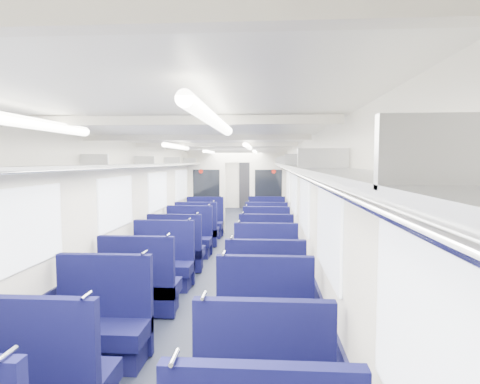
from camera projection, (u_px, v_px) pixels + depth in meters
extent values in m
cube|color=black|center=(228.00, 254.00, 8.94)|extent=(2.80, 18.00, 0.01)
cube|color=white|center=(228.00, 147.00, 8.76)|extent=(2.80, 18.00, 0.01)
cube|color=beige|center=(165.00, 201.00, 8.94)|extent=(0.02, 18.00, 2.35)
cube|color=#0F1035|center=(166.00, 238.00, 9.00)|extent=(0.03, 17.90, 0.70)
cube|color=beige|center=(293.00, 201.00, 8.75)|extent=(0.02, 18.00, 2.35)
cube|color=#0F1035|center=(292.00, 239.00, 8.82)|extent=(0.03, 17.90, 0.70)
cube|color=beige|center=(248.00, 181.00, 17.80)|extent=(2.80, 0.02, 2.35)
cube|color=#B2B5BA|center=(172.00, 164.00, 8.87)|extent=(0.34, 17.40, 0.04)
cylinder|color=silver|center=(180.00, 165.00, 8.86)|extent=(0.02, 17.40, 0.02)
cube|color=#B2B5BA|center=(94.00, 160.00, 4.88)|extent=(0.34, 0.03, 0.14)
cube|color=#B2B5BA|center=(145.00, 160.00, 6.87)|extent=(0.34, 0.03, 0.14)
cube|color=#B2B5BA|center=(172.00, 161.00, 8.86)|extent=(0.34, 0.03, 0.14)
cube|color=#B2B5BA|center=(190.00, 161.00, 10.85)|extent=(0.34, 0.03, 0.14)
cube|color=#B2B5BA|center=(202.00, 161.00, 12.84)|extent=(0.34, 0.03, 0.14)
cube|color=#B2B5BA|center=(211.00, 161.00, 14.83)|extent=(0.34, 0.03, 0.14)
cube|color=#B2B5BA|center=(217.00, 161.00, 16.82)|extent=(0.34, 0.03, 0.14)
cube|color=#B2B5BA|center=(285.00, 164.00, 8.71)|extent=(0.34, 17.40, 0.04)
cylinder|color=silver|center=(276.00, 165.00, 8.72)|extent=(0.02, 17.40, 0.02)
cube|color=#B2B5BA|center=(472.00, 152.00, 0.74)|extent=(0.34, 0.03, 0.14)
cube|color=#B2B5BA|center=(323.00, 159.00, 2.73)|extent=(0.34, 0.03, 0.14)
cube|color=#B2B5BA|center=(300.00, 160.00, 4.72)|extent=(0.34, 0.03, 0.14)
cube|color=#B2B5BA|center=(290.00, 160.00, 6.71)|extent=(0.34, 0.03, 0.14)
cube|color=#B2B5BA|center=(285.00, 161.00, 8.70)|extent=(0.34, 0.03, 0.14)
cube|color=#B2B5BA|center=(282.00, 161.00, 10.69)|extent=(0.34, 0.03, 0.14)
cube|color=#B2B5BA|center=(280.00, 161.00, 12.68)|extent=(0.34, 0.03, 0.14)
cube|color=#B2B5BA|center=(278.00, 161.00, 14.67)|extent=(0.34, 0.03, 0.14)
cube|color=#B2B5BA|center=(277.00, 161.00, 16.66)|extent=(0.34, 0.03, 0.14)
cube|color=white|center=(24.00, 228.00, 3.75)|extent=(0.02, 1.30, 0.75)
cube|color=white|center=(116.00, 203.00, 6.04)|extent=(0.02, 1.30, 0.75)
cube|color=white|center=(158.00, 191.00, 8.32)|extent=(0.02, 1.30, 0.75)
cube|color=white|center=(182.00, 185.00, 10.61)|extent=(0.02, 1.30, 0.75)
cube|color=white|center=(199.00, 180.00, 13.40)|extent=(0.02, 1.30, 0.75)
cube|color=white|center=(209.00, 177.00, 15.69)|extent=(0.02, 1.30, 0.75)
cube|color=white|center=(437.00, 358.00, 1.27)|extent=(0.02, 1.30, 0.75)
cube|color=white|center=(328.00, 232.00, 3.56)|extent=(0.02, 1.30, 0.75)
cube|color=white|center=(304.00, 204.00, 5.85)|extent=(0.02, 1.30, 0.75)
cube|color=white|center=(294.00, 192.00, 8.14)|extent=(0.02, 1.30, 0.75)
cube|color=white|center=(288.00, 185.00, 10.43)|extent=(0.02, 1.30, 0.75)
cube|color=white|center=(284.00, 180.00, 13.21)|extent=(0.02, 1.30, 0.75)
cube|color=white|center=(281.00, 177.00, 15.50)|extent=(0.02, 1.30, 0.75)
cube|color=silver|center=(143.00, 121.00, 2.79)|extent=(2.70, 0.06, 0.06)
cube|color=silver|center=(195.00, 138.00, 4.78)|extent=(2.70, 0.06, 0.06)
cube|color=silver|center=(216.00, 145.00, 6.77)|extent=(2.70, 0.06, 0.06)
cube|color=silver|center=(228.00, 148.00, 8.76)|extent=(2.70, 0.06, 0.06)
cube|color=silver|center=(235.00, 151.00, 10.75)|extent=(2.70, 0.06, 0.06)
cube|color=silver|center=(240.00, 152.00, 12.74)|extent=(2.70, 0.06, 0.06)
cube|color=silver|center=(244.00, 154.00, 14.73)|extent=(2.70, 0.06, 0.06)
cube|color=silver|center=(247.00, 155.00, 16.72)|extent=(2.70, 0.06, 0.06)
cylinder|color=white|center=(23.00, 122.00, 2.34)|extent=(0.07, 1.60, 0.07)
cylinder|color=white|center=(177.00, 147.00, 6.32)|extent=(0.07, 1.60, 0.07)
cylinder|color=white|center=(209.00, 152.00, 9.80)|extent=(0.07, 1.60, 0.07)
cylinder|color=white|center=(228.00, 155.00, 14.27)|extent=(0.07, 1.60, 0.07)
cylinder|color=white|center=(214.00, 120.00, 2.26)|extent=(0.07, 1.60, 0.07)
cylinder|color=white|center=(248.00, 146.00, 6.24)|extent=(0.07, 1.60, 0.07)
cylinder|color=white|center=(255.00, 152.00, 9.72)|extent=(0.07, 1.60, 0.07)
cylinder|color=white|center=(259.00, 155.00, 14.20)|extent=(0.07, 1.60, 0.07)
cube|color=black|center=(248.00, 185.00, 17.76)|extent=(0.75, 0.06, 2.00)
cube|color=silver|center=(207.00, 192.00, 11.59)|extent=(1.05, 0.08, 2.35)
cube|color=black|center=(206.00, 184.00, 11.53)|extent=(0.76, 0.02, 0.80)
cylinder|color=#B2160B|center=(201.00, 171.00, 11.51)|extent=(0.12, 0.01, 0.12)
cube|color=silver|center=(268.00, 192.00, 11.48)|extent=(1.05, 0.08, 2.35)
cube|color=black|center=(268.00, 184.00, 11.41)|extent=(0.76, 0.02, 0.80)
cylinder|color=#B2160B|center=(274.00, 171.00, 11.37)|extent=(0.12, 0.01, 0.12)
cube|color=silver|center=(237.00, 156.00, 11.46)|extent=(0.70, 0.08, 0.35)
cylinder|color=silver|center=(7.00, 354.00, 1.98)|extent=(0.02, 0.15, 0.02)
cylinder|color=silver|center=(174.00, 358.00, 1.95)|extent=(0.02, 0.15, 0.02)
cube|color=#0D0E3F|center=(48.00, 381.00, 3.15)|extent=(0.99, 0.52, 0.17)
cube|color=#0D0E3F|center=(31.00, 369.00, 2.92)|extent=(0.99, 0.09, 1.06)
cylinder|color=silver|center=(86.00, 296.00, 2.85)|extent=(0.02, 0.15, 0.02)
cube|color=#0D0E3F|center=(264.00, 373.00, 2.86)|extent=(0.99, 0.09, 1.06)
cylinder|color=silver|center=(204.00, 296.00, 2.85)|extent=(0.02, 0.15, 0.02)
cube|color=#0D0E3F|center=(97.00, 332.00, 4.06)|extent=(0.99, 0.52, 0.17)
cube|color=#0D0D35|center=(98.00, 353.00, 4.07)|extent=(0.91, 0.42, 0.25)
cube|color=#0D0E3F|center=(105.00, 304.00, 4.25)|extent=(0.99, 0.09, 1.06)
cylinder|color=silver|center=(144.00, 253.00, 4.18)|extent=(0.02, 0.15, 0.02)
cube|color=#0D0E3F|center=(265.00, 335.00, 3.98)|extent=(0.99, 0.52, 0.17)
cube|color=#0D0D35|center=(265.00, 356.00, 4.00)|extent=(0.91, 0.42, 0.25)
cube|color=#0D0E3F|center=(265.00, 307.00, 4.18)|extent=(0.99, 0.09, 1.06)
cylinder|color=silver|center=(224.00, 253.00, 4.16)|extent=(0.02, 0.15, 0.02)
cube|color=#0D0E3F|center=(142.00, 287.00, 5.50)|extent=(0.99, 0.52, 0.17)
cube|color=#0D0D35|center=(142.00, 303.00, 5.51)|extent=(0.91, 0.42, 0.25)
cube|color=#0D0E3F|center=(137.00, 277.00, 5.27)|extent=(0.99, 0.09, 1.06)
cylinder|color=silver|center=(168.00, 235.00, 5.20)|extent=(0.02, 0.15, 0.02)
cube|color=#0D0E3F|center=(265.00, 293.00, 5.26)|extent=(0.99, 0.52, 0.17)
cube|color=#0D0D35|center=(265.00, 309.00, 5.27)|extent=(0.91, 0.42, 0.25)
cube|color=#0D0E3F|center=(265.00, 282.00, 5.03)|extent=(0.99, 0.09, 1.06)
cylinder|color=silver|center=(231.00, 238.00, 5.02)|extent=(0.02, 0.15, 0.02)
cube|color=#0D0E3F|center=(161.00, 268.00, 6.49)|extent=(0.99, 0.52, 0.17)
cube|color=#0D0D35|center=(161.00, 281.00, 6.50)|extent=(0.91, 0.42, 0.25)
cube|color=#0D0E3F|center=(164.00, 252.00, 6.68)|extent=(0.99, 0.09, 1.06)
cylinder|color=silver|center=(189.00, 219.00, 6.61)|extent=(0.02, 0.15, 0.02)
cube|color=#0D0E3F|center=(266.00, 273.00, 6.18)|extent=(0.99, 0.52, 0.17)
cube|color=#0D0D35|center=(266.00, 287.00, 6.20)|extent=(0.91, 0.42, 0.25)
cube|color=#0D0E3F|center=(266.00, 256.00, 6.38)|extent=(0.99, 0.09, 1.06)
cylinder|color=silver|center=(239.00, 221.00, 6.37)|extent=(0.02, 0.15, 0.02)
cube|color=#0D0E3F|center=(177.00, 252.00, 7.64)|extent=(0.99, 0.52, 0.17)
cube|color=#0D0D35|center=(177.00, 263.00, 7.66)|extent=(0.91, 0.42, 0.25)
cube|color=#0D0E3F|center=(175.00, 243.00, 7.42)|extent=(0.99, 0.09, 1.06)
cylinder|color=silver|center=(197.00, 213.00, 7.35)|extent=(0.02, 0.15, 0.02)
cube|color=#0D0E3F|center=(266.00, 252.00, 7.67)|extent=(0.99, 0.52, 0.17)
cube|color=#0D0D35|center=(266.00, 263.00, 7.68)|extent=(0.91, 0.42, 0.25)
cube|color=#0D0E3F|center=(266.00, 243.00, 7.44)|extent=(0.99, 0.09, 1.06)
cylinder|color=silver|center=(243.00, 213.00, 7.43)|extent=(0.02, 0.15, 0.02)
cube|color=#0D0E3F|center=(188.00, 241.00, 8.66)|extent=(0.99, 0.52, 0.17)
cube|color=#0D0D35|center=(188.00, 251.00, 8.67)|extent=(0.91, 0.42, 0.25)
cube|color=#0D0E3F|center=(190.00, 230.00, 8.85)|extent=(0.99, 0.09, 1.06)
cylinder|color=silver|center=(209.00, 205.00, 8.78)|extent=(0.02, 0.15, 0.02)
cube|color=#0D0E3F|center=(266.00, 243.00, 8.47)|extent=(0.99, 0.52, 0.17)
cube|color=#0D0D35|center=(266.00, 253.00, 8.49)|extent=(0.91, 0.42, 0.25)
cube|color=#0D0E3F|center=(266.00, 231.00, 8.66)|extent=(0.99, 0.09, 1.06)
cylinder|color=silver|center=(247.00, 206.00, 8.65)|extent=(0.02, 0.15, 0.02)
cube|color=#0D0E3F|center=(198.00, 232.00, 9.86)|extent=(0.99, 0.52, 0.17)
cube|color=#0D0D35|center=(198.00, 240.00, 9.87)|extent=(0.91, 0.42, 0.25)
cube|color=#0D0E3F|center=(196.00, 224.00, 9.63)|extent=(0.99, 0.09, 1.06)
cylinder|color=silver|center=(214.00, 201.00, 9.56)|extent=(0.02, 0.15, 0.02)
cube|color=#0D0E3F|center=(266.00, 232.00, 9.82)|extent=(0.99, 0.52, 0.17)
cube|color=#0D0D35|center=(266.00, 241.00, 9.84)|extent=(0.91, 0.42, 0.25)
cube|color=#0D0E3F|center=(266.00, 225.00, 9.59)|extent=(0.99, 0.09, 1.06)
cylinder|color=silver|center=(249.00, 201.00, 9.58)|extent=(0.02, 0.15, 0.02)
cube|color=#0D0E3F|center=(204.00, 225.00, 10.86)|extent=(0.99, 0.52, 0.17)
cube|color=#0D0D35|center=(204.00, 233.00, 10.88)|extent=(0.91, 0.42, 0.25)
cube|color=#0D0E3F|center=(205.00, 216.00, 11.06)|extent=(0.99, 0.09, 1.06)
cylinder|color=silver|center=(221.00, 196.00, 10.99)|extent=(0.02, 0.15, 0.02)
cube|color=#0D0E3F|center=(267.00, 225.00, 10.94)|extent=(0.99, 0.52, 0.17)
cube|color=#0D0D35|center=(266.00, 232.00, 10.96)|extent=(0.91, 0.42, 0.25)
cube|color=#0D0E3F|center=(267.00, 216.00, 11.14)|extent=(0.99, 0.09, 1.06)
cylinder|color=silver|center=(251.00, 196.00, 11.13)|extent=(0.02, 0.15, 0.02)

